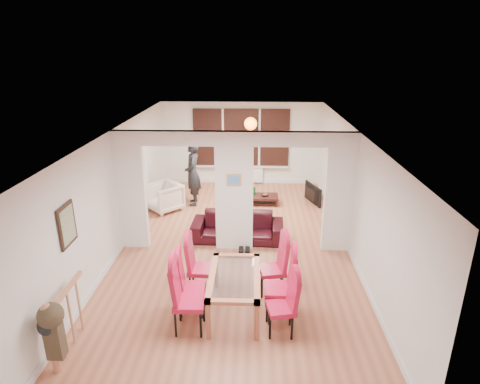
# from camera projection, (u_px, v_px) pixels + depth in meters

# --- Properties ---
(floor) EXTENTS (5.00, 9.00, 0.01)m
(floor) POSITION_uv_depth(u_px,v_px,m) (235.00, 247.00, 8.91)
(floor) COLOR #AA6244
(floor) RESTS_ON ground
(room_walls) EXTENTS (5.00, 9.00, 2.60)m
(room_walls) POSITION_uv_depth(u_px,v_px,m) (234.00, 192.00, 8.46)
(room_walls) COLOR silver
(room_walls) RESTS_ON floor
(divider_wall) EXTENTS (5.00, 0.18, 2.60)m
(divider_wall) POSITION_uv_depth(u_px,v_px,m) (234.00, 192.00, 8.46)
(divider_wall) COLOR white
(divider_wall) RESTS_ON floor
(bay_window_blinds) EXTENTS (3.00, 0.08, 1.80)m
(bay_window_blinds) POSITION_uv_depth(u_px,v_px,m) (241.00, 138.00, 12.56)
(bay_window_blinds) COLOR black
(bay_window_blinds) RESTS_ON room_walls
(radiator) EXTENTS (1.40, 0.08, 0.50)m
(radiator) POSITION_uv_depth(u_px,v_px,m) (241.00, 175.00, 12.94)
(radiator) COLOR white
(radiator) RESTS_ON floor
(pendant_light) EXTENTS (0.36, 0.36, 0.36)m
(pendant_light) POSITION_uv_depth(u_px,v_px,m) (251.00, 124.00, 11.26)
(pendant_light) COLOR orange
(pendant_light) RESTS_ON room_walls
(stair_newel) EXTENTS (0.40, 1.20, 1.10)m
(stair_newel) POSITION_uv_depth(u_px,v_px,m) (68.00, 315.00, 5.79)
(stair_newel) COLOR #BC7856
(stair_newel) RESTS_ON floor
(wall_poster) EXTENTS (0.04, 0.52, 0.67)m
(wall_poster) POSITION_uv_depth(u_px,v_px,m) (67.00, 225.00, 6.19)
(wall_poster) COLOR gray
(wall_poster) RESTS_ON room_walls
(pillar_photo) EXTENTS (0.30, 0.03, 0.25)m
(pillar_photo) POSITION_uv_depth(u_px,v_px,m) (234.00, 180.00, 8.27)
(pillar_photo) COLOR #4C8CD8
(pillar_photo) RESTS_ON divider_wall
(dining_table) EXTENTS (0.83, 1.47, 0.69)m
(dining_table) POSITION_uv_depth(u_px,v_px,m) (235.00, 293.00, 6.64)
(dining_table) COLOR #A55B3D
(dining_table) RESTS_ON floor
(dining_chair_la) EXTENTS (0.48, 0.48, 1.16)m
(dining_chair_la) POSITION_uv_depth(u_px,v_px,m) (189.00, 297.00, 6.13)
(dining_chair_la) COLOR #AE1135
(dining_chair_la) RESTS_ON floor
(dining_chair_lb) EXTENTS (0.45, 0.45, 1.05)m
(dining_chair_lb) POSITION_uv_depth(u_px,v_px,m) (192.00, 285.00, 6.56)
(dining_chair_lb) COLOR #AE1135
(dining_chair_lb) RESTS_ON floor
(dining_chair_lc) EXTENTS (0.44, 0.44, 1.05)m
(dining_chair_lc) POSITION_uv_depth(u_px,v_px,m) (200.00, 266.00, 7.13)
(dining_chair_lc) COLOR #AE1135
(dining_chair_lc) RESTS_ON floor
(dining_chair_ra) EXTENTS (0.48, 0.48, 1.03)m
(dining_chair_ra) POSITION_uv_depth(u_px,v_px,m) (281.00, 304.00, 6.09)
(dining_chair_ra) COLOR #AE1135
(dining_chair_ra) RESTS_ON floor
(dining_chair_rb) EXTENTS (0.48, 0.48, 1.16)m
(dining_chair_rb) POSITION_uv_depth(u_px,v_px,m) (279.00, 285.00, 6.47)
(dining_chair_rb) COLOR #AE1135
(dining_chair_rb) RESTS_ON floor
(dining_chair_rc) EXTENTS (0.52, 0.52, 1.09)m
(dining_chair_rc) POSITION_uv_depth(u_px,v_px,m) (272.00, 266.00, 7.08)
(dining_chair_rc) COLOR #AE1135
(dining_chair_rc) RESTS_ON floor
(sofa) EXTENTS (2.11, 0.89, 0.61)m
(sofa) POSITION_uv_depth(u_px,v_px,m) (238.00, 227.00, 9.18)
(sofa) COLOR black
(sofa) RESTS_ON floor
(armchair) EXTENTS (1.15, 1.15, 0.75)m
(armchair) POSITION_uv_depth(u_px,v_px,m) (164.00, 197.00, 10.80)
(armchair) COLOR beige
(armchair) RESTS_ON floor
(person) EXTENTS (0.72, 0.52, 1.81)m
(person) POSITION_uv_depth(u_px,v_px,m) (193.00, 173.00, 11.04)
(person) COLOR black
(person) RESTS_ON floor
(television) EXTENTS (0.92, 0.42, 0.54)m
(television) POSITION_uv_depth(u_px,v_px,m) (310.00, 194.00, 11.33)
(television) COLOR black
(television) RESTS_ON floor
(coffee_table) EXTENTS (1.14, 0.66, 0.25)m
(coffee_table) POSITION_uv_depth(u_px,v_px,m) (259.00, 200.00, 11.31)
(coffee_table) COLOR black
(coffee_table) RESTS_ON floor
(bottle) EXTENTS (0.06, 0.06, 0.25)m
(bottle) POSITION_uv_depth(u_px,v_px,m) (254.00, 191.00, 11.27)
(bottle) COLOR #143F19
(bottle) RESTS_ON coffee_table
(bowl) EXTENTS (0.22, 0.22, 0.05)m
(bowl) POSITION_uv_depth(u_px,v_px,m) (264.00, 195.00, 11.24)
(bowl) COLOR black
(bowl) RESTS_ON coffee_table
(shoes) EXTENTS (0.24, 0.26, 0.10)m
(shoes) POSITION_uv_depth(u_px,v_px,m) (244.00, 251.00, 8.63)
(shoes) COLOR black
(shoes) RESTS_ON floor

